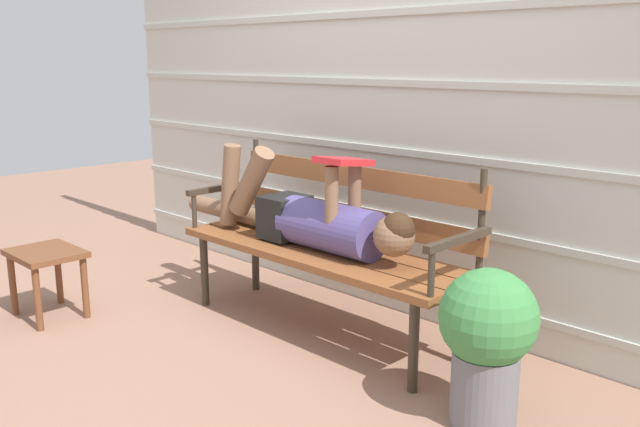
{
  "coord_description": "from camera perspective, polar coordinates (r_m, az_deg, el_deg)",
  "views": [
    {
      "loc": [
        2.31,
        -2.13,
        1.37
      ],
      "look_at": [
        0.0,
        0.2,
        0.62
      ],
      "focal_mm": 38.21,
      "sensor_mm": 36.0,
      "label": 1
    }
  ],
  "objects": [
    {
      "name": "reclining_person",
      "position": [
        3.41,
        -0.84,
        -0.3
      ],
      "size": [
        1.71,
        0.26,
        0.49
      ],
      "color": "#514784"
    },
    {
      "name": "footstool",
      "position": [
        3.93,
        -21.93,
        -3.92
      ],
      "size": [
        0.4,
        0.32,
        0.37
      ],
      "color": "brown",
      "rests_on": "ground"
    },
    {
      "name": "potted_plant",
      "position": [
        2.65,
        13.83,
        -10.01
      ],
      "size": [
        0.37,
        0.37,
        0.62
      ],
      "color": "slate",
      "rests_on": "ground"
    },
    {
      "name": "park_bench",
      "position": [
        3.44,
        0.83,
        -1.95
      ],
      "size": [
        1.67,
        0.5,
        0.91
      ],
      "color": "brown",
      "rests_on": "ground"
    },
    {
      "name": "ground_plane",
      "position": [
        3.42,
        -2.36,
        -10.7
      ],
      "size": [
        12.0,
        12.0,
        0.0
      ],
      "primitive_type": "plane",
      "color": "#936B56"
    },
    {
      "name": "house_siding",
      "position": [
        3.68,
        6.06,
        10.85
      ],
      "size": [
        4.73,
        0.08,
        2.49
      ],
      "color": "beige",
      "rests_on": "ground"
    }
  ]
}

